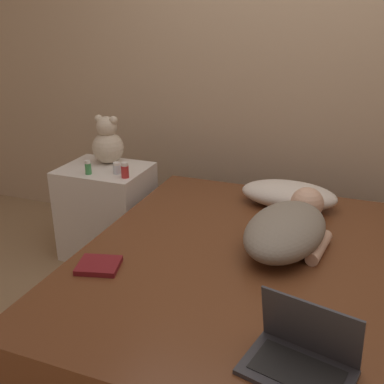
# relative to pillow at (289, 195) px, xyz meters

# --- Properties ---
(ground_plane) EXTENTS (12.00, 12.00, 0.00)m
(ground_plane) POSITION_rel_pillow_xyz_m (-0.03, -0.64, -0.58)
(ground_plane) COLOR #937551
(wall_back) EXTENTS (8.00, 0.06, 2.60)m
(wall_back) POSITION_rel_pillow_xyz_m (-0.03, 0.54, 0.72)
(wall_back) COLOR tan
(wall_back) RESTS_ON ground_plane
(bed) EXTENTS (1.61, 1.80, 0.51)m
(bed) POSITION_rel_pillow_xyz_m (-0.03, -0.64, -0.33)
(bed) COLOR #4C331E
(bed) RESTS_ON ground_plane
(nightstand) EXTENTS (0.54, 0.44, 0.62)m
(nightstand) POSITION_rel_pillow_xyz_m (-1.17, -0.05, -0.27)
(nightstand) COLOR silver
(nightstand) RESTS_ON ground_plane
(pillow) EXTENTS (0.54, 0.30, 0.14)m
(pillow) POSITION_rel_pillow_xyz_m (0.00, 0.00, 0.00)
(pillow) COLOR beige
(pillow) RESTS_ON bed
(person_lying) EXTENTS (0.42, 0.78, 0.19)m
(person_lying) POSITION_rel_pillow_xyz_m (0.08, -0.46, 0.02)
(person_lying) COLOR gray
(person_lying) RESTS_ON bed
(laptop) EXTENTS (0.37, 0.29, 0.23)m
(laptop) POSITION_rel_pillow_xyz_m (0.25, -1.26, -0.02)
(laptop) COLOR #333338
(laptop) RESTS_ON bed
(teddy_bear) EXTENTS (0.21, 0.21, 0.32)m
(teddy_bear) POSITION_rel_pillow_xyz_m (-1.19, 0.05, 0.17)
(teddy_bear) COLOR beige
(teddy_bear) RESTS_ON nightstand
(bottle_green) EXTENTS (0.04, 0.04, 0.09)m
(bottle_green) POSITION_rel_pillow_xyz_m (-1.20, -0.19, 0.08)
(bottle_green) COLOR #3D8E4C
(bottle_green) RESTS_ON nightstand
(bottle_clear) EXTENTS (0.05, 0.05, 0.07)m
(bottle_clear) POSITION_rel_pillow_xyz_m (-1.04, -0.12, 0.07)
(bottle_clear) COLOR silver
(bottle_clear) RESTS_ON nightstand
(bottle_red) EXTENTS (0.05, 0.05, 0.10)m
(bottle_red) POSITION_rel_pillow_xyz_m (-0.95, -0.17, 0.08)
(bottle_red) COLOR #B72D2D
(bottle_red) RESTS_ON nightstand
(book) EXTENTS (0.21, 0.19, 0.02)m
(book) POSITION_rel_pillow_xyz_m (-0.65, -0.97, -0.06)
(book) COLOR maroon
(book) RESTS_ON bed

